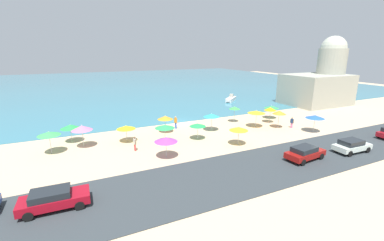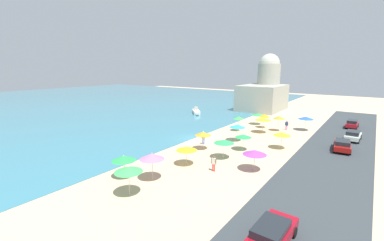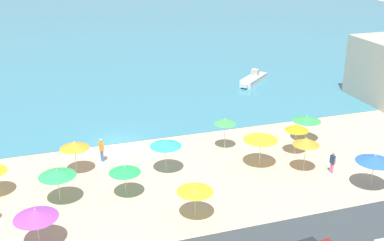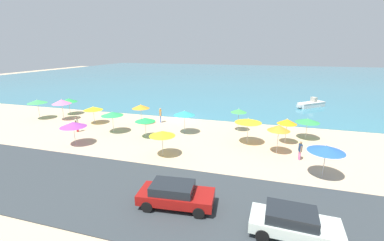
% 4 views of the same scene
% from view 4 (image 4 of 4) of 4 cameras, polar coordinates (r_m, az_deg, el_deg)
% --- Properties ---
extents(ground_plane, '(160.00, 160.00, 0.00)m').
position_cam_4_polar(ground_plane, '(33.61, -2.81, 0.63)').
color(ground_plane, '#CFB18B').
extents(sea, '(150.00, 110.00, 0.05)m').
position_cam_4_polar(sea, '(86.71, 9.43, 9.82)').
color(sea, teal).
rests_on(sea, ground_plane).
extents(coastal_road, '(80.00, 8.00, 0.06)m').
position_cam_4_polar(coastal_road, '(18.76, -21.77, -13.28)').
color(coastal_road, '#333A3E').
rests_on(coastal_road, ground_plane).
extents(beach_umbrella_0, '(2.17, 2.17, 2.27)m').
position_cam_4_polar(beach_umbrella_0, '(21.37, -6.65, -2.87)').
color(beach_umbrella_0, '#B2B2B7').
rests_on(beach_umbrella_0, ground_plane).
extents(beach_umbrella_1, '(2.06, 2.06, 2.42)m').
position_cam_4_polar(beach_umbrella_1, '(30.94, -11.34, 3.05)').
color(beach_umbrella_1, '#B2B2B7').
rests_on(beach_umbrella_1, ground_plane).
extents(beach_umbrella_2, '(2.39, 2.39, 2.29)m').
position_cam_4_polar(beach_umbrella_2, '(26.14, -24.91, -0.80)').
color(beach_umbrella_2, '#B2B2B7').
rests_on(beach_umbrella_2, ground_plane).
extents(beach_umbrella_3, '(2.23, 2.23, 2.14)m').
position_cam_4_polar(beach_umbrella_3, '(32.71, -21.12, 2.53)').
color(beach_umbrella_3, '#B2B2B7').
rests_on(beach_umbrella_3, ground_plane).
extents(beach_umbrella_4, '(1.80, 1.80, 2.49)m').
position_cam_4_polar(beach_umbrella_4, '(25.51, 20.38, -0.21)').
color(beach_umbrella_4, '#B2B2B7').
rests_on(beach_umbrella_4, ground_plane).
extents(beach_umbrella_5, '(2.05, 2.05, 2.15)m').
position_cam_4_polar(beach_umbrella_5, '(26.08, -10.38, 0.20)').
color(beach_umbrella_5, '#B2B2B7').
rests_on(beach_umbrella_5, ground_plane).
extents(beach_umbrella_6, '(1.89, 1.89, 2.63)m').
position_cam_4_polar(beach_umbrella_6, '(22.80, 18.74, -1.57)').
color(beach_umbrella_6, '#B2B2B7').
rests_on(beach_umbrella_6, ground_plane).
extents(beach_umbrella_7, '(1.71, 1.71, 2.54)m').
position_cam_4_polar(beach_umbrella_7, '(28.05, 10.35, 2.14)').
color(beach_umbrella_7, '#B2B2B7').
rests_on(beach_umbrella_7, ground_plane).
extents(beach_umbrella_8, '(2.24, 2.24, 2.52)m').
position_cam_4_polar(beach_umbrella_8, '(26.90, -1.72, 1.68)').
color(beach_umbrella_8, '#B2B2B7').
rests_on(beach_umbrella_8, ground_plane).
extents(beach_umbrella_9, '(2.29, 2.29, 2.17)m').
position_cam_4_polar(beach_umbrella_9, '(27.68, 24.30, -0.01)').
color(beach_umbrella_9, '#B2B2B7').
rests_on(beach_umbrella_9, ground_plane).
extents(beach_umbrella_10, '(2.30, 2.30, 2.67)m').
position_cam_4_polar(beach_umbrella_10, '(36.01, -27.00, 3.74)').
color(beach_umbrella_10, '#B2B2B7').
rests_on(beach_umbrella_10, ground_plane).
extents(beach_umbrella_11, '(2.50, 2.50, 2.53)m').
position_cam_4_polar(beach_umbrella_11, '(24.45, 12.39, -0.02)').
color(beach_umbrella_11, '#B2B2B7').
rests_on(beach_umbrella_11, ground_plane).
extents(beach_umbrella_12, '(2.34, 2.34, 2.33)m').
position_cam_4_polar(beach_umbrella_12, '(28.51, -17.32, 1.43)').
color(beach_umbrella_12, '#B2B2B7').
rests_on(beach_umbrella_12, ground_plane).
extents(beach_umbrella_13, '(2.25, 2.25, 2.28)m').
position_cam_4_polar(beach_umbrella_13, '(38.68, -25.74, 4.09)').
color(beach_umbrella_13, '#B2B2B7').
rests_on(beach_umbrella_13, ground_plane).
extents(beach_umbrella_14, '(2.46, 2.46, 2.44)m').
position_cam_4_polar(beach_umbrella_14, '(19.91, 27.68, -5.57)').
color(beach_umbrella_14, '#B2B2B7').
rests_on(beach_umbrella_14, ground_plane).
extents(beach_umbrella_15, '(2.31, 2.31, 2.55)m').
position_cam_4_polar(beach_umbrella_15, '(37.95, -31.16, 3.63)').
color(beach_umbrella_15, '#B2B2B7').
rests_on(beach_umbrella_15, ground_plane).
extents(bather_0, '(0.36, 0.52, 1.81)m').
position_cam_4_polar(bather_0, '(31.41, -7.03, 1.37)').
color(bather_0, '#416CC8').
rests_on(bather_0, ground_plane).
extents(bather_1, '(0.27, 0.56, 1.59)m').
position_cam_4_polar(bather_1, '(22.61, 22.90, -5.96)').
color(bather_1, '#D169A2').
rests_on(bather_1, ground_plane).
extents(bather_2, '(0.27, 0.57, 1.66)m').
position_cam_4_polar(bather_2, '(30.37, -24.23, -0.62)').
color(bather_2, '#EB3F42').
rests_on(bather_2, ground_plane).
extents(parked_car_0, '(4.41, 2.27, 1.39)m').
position_cam_4_polar(parked_car_0, '(15.17, -3.75, -16.02)').
color(parked_car_0, maroon).
rests_on(parked_car_0, coastal_road).
extents(parked_car_3, '(4.21, 2.05, 1.41)m').
position_cam_4_polar(parked_car_3, '(13.97, 21.63, -20.34)').
color(parked_car_3, silver).
rests_on(parked_car_3, coastal_road).
extents(skiff_nearshore, '(4.40, 4.10, 1.50)m').
position_cam_4_polar(skiff_nearshore, '(43.38, 24.95, 3.30)').
color(skiff_nearshore, silver).
rests_on(skiff_nearshore, sea).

